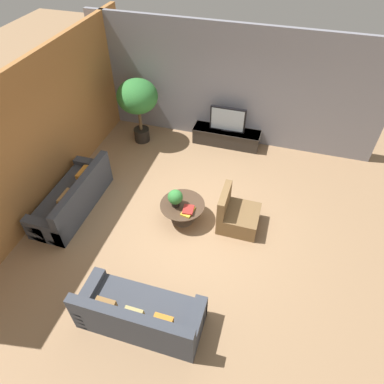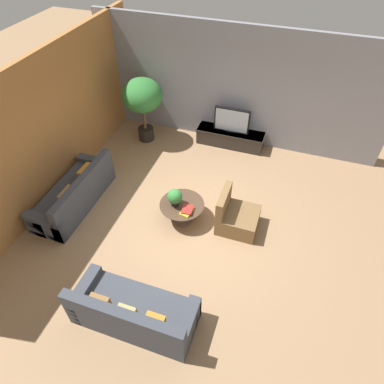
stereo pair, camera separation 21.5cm
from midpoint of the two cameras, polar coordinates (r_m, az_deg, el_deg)
name	(u,v)px [view 2 (the right image)]	position (r m, az deg, el deg)	size (l,w,h in m)	color
ground_plane	(193,222)	(7.27, 0.95, -4.95)	(24.00, 24.00, 0.00)	#9E7A56
back_wall_stone	(235,87)	(8.90, 7.97, 16.91)	(7.40, 0.12, 3.00)	gray
side_wall_left	(48,129)	(7.79, -22.19, 9.76)	(0.12, 7.40, 3.00)	#B2753D
media_console	(230,138)	(9.26, 7.07, 8.99)	(1.78, 0.50, 0.43)	#2D2823
television	(232,120)	(8.97, 7.36, 11.76)	(0.92, 0.13, 0.66)	black
coffee_table	(182,209)	(7.11, -0.81, -2.78)	(0.92, 0.92, 0.43)	#756656
couch_by_wall	(75,194)	(7.82, -18.18, -0.39)	(0.84, 2.13, 0.84)	#3D424C
couch_near_entry	(133,313)	(5.86, -8.65, -19.26)	(1.99, 0.84, 0.84)	#3D424C
armchair_wicker	(236,217)	(7.06, 8.16, -4.14)	(0.80, 0.76, 0.86)	brown
potted_palm_tall	(142,98)	(8.97, -7.58, 15.28)	(1.03, 1.03, 1.73)	black
potted_plant_tabletop	(175,197)	(6.85, -1.99, -0.87)	(0.31, 0.31, 0.39)	black
book_stack	(187,210)	(6.85, 0.08, -3.09)	(0.24, 0.33, 0.07)	gold
remote_black	(177,195)	(7.18, -1.69, -0.58)	(0.04, 0.16, 0.02)	black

